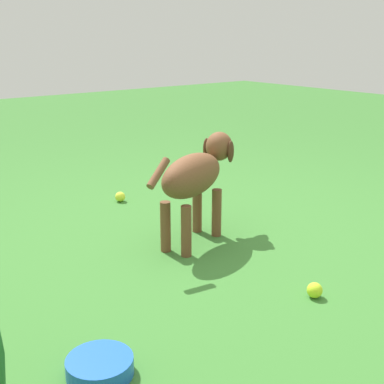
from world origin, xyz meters
TOP-DOWN VIEW (x-y plane):
  - ground at (0.00, 0.00)m, footprint 14.00×14.00m
  - dog at (0.12, -0.03)m, footprint 0.38×0.77m
  - tennis_ball_0 at (-0.68, -0.02)m, footprint 0.07×0.07m
  - tennis_ball_1 at (0.95, -0.05)m, footprint 0.07×0.07m
  - water_bowl at (-0.58, 0.94)m, footprint 0.22×0.22m

SIDE VIEW (x-z plane):
  - ground at x=0.00m, z-range 0.00..0.00m
  - water_bowl at x=-0.58m, z-range 0.00..0.06m
  - tennis_ball_0 at x=-0.68m, z-range 0.00..0.07m
  - tennis_ball_1 at x=0.95m, z-range 0.00..0.07m
  - dog at x=0.12m, z-range 0.09..0.64m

